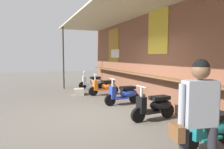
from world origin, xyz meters
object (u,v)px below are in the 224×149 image
(scooter_silver, at_px, (93,82))
(scooter_blue, at_px, (125,94))
(merchandise_crate, at_px, (79,92))
(scooter_orange, at_px, (105,86))
(scooter_black, at_px, (156,106))
(scooter_teal, at_px, (212,127))
(shopper_with_handbag, at_px, (198,110))

(scooter_silver, relative_size, scooter_blue, 1.00)
(scooter_silver, bearing_deg, merchandise_crate, 53.60)
(scooter_orange, distance_m, scooter_black, 3.95)
(scooter_orange, xyz_separation_m, merchandise_crate, (-0.47, -1.11, -0.25))
(scooter_black, xyz_separation_m, merchandise_crate, (-4.42, -1.11, -0.25))
(scooter_teal, relative_size, merchandise_crate, 2.54)
(scooter_orange, xyz_separation_m, scooter_teal, (5.81, -0.00, 0.00))
(scooter_blue, height_order, scooter_black, same)
(scooter_silver, height_order, scooter_blue, same)
(scooter_blue, distance_m, scooter_teal, 3.84)
(scooter_blue, bearing_deg, shopper_with_handbag, 72.56)
(scooter_silver, bearing_deg, scooter_teal, 92.04)
(scooter_teal, bearing_deg, shopper_with_handbag, 31.49)
(scooter_teal, bearing_deg, scooter_silver, -93.12)
(scooter_orange, xyz_separation_m, scooter_black, (3.95, -0.00, 0.00))
(scooter_orange, relative_size, scooter_black, 1.00)
(scooter_silver, distance_m, scooter_orange, 1.87)
(scooter_black, height_order, merchandise_crate, scooter_black)
(scooter_black, xyz_separation_m, shopper_with_handbag, (2.70, -1.21, 0.66))
(scooter_black, xyz_separation_m, scooter_teal, (1.86, 0.00, 0.00))
(scooter_silver, relative_size, merchandise_crate, 2.54)
(scooter_teal, relative_size, shopper_with_handbag, 0.82)
(scooter_black, distance_m, scooter_teal, 1.86)
(scooter_teal, height_order, merchandise_crate, scooter_teal)
(scooter_orange, bearing_deg, merchandise_crate, -23.26)
(scooter_blue, height_order, scooter_teal, same)
(merchandise_crate, bearing_deg, scooter_orange, 66.99)
(scooter_teal, xyz_separation_m, merchandise_crate, (-6.28, -1.11, -0.25))
(scooter_black, bearing_deg, scooter_blue, -93.89)
(shopper_with_handbag, relative_size, merchandise_crate, 3.11)
(scooter_orange, bearing_deg, scooter_blue, 89.75)
(shopper_with_handbag, height_order, merchandise_crate, shopper_with_handbag)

